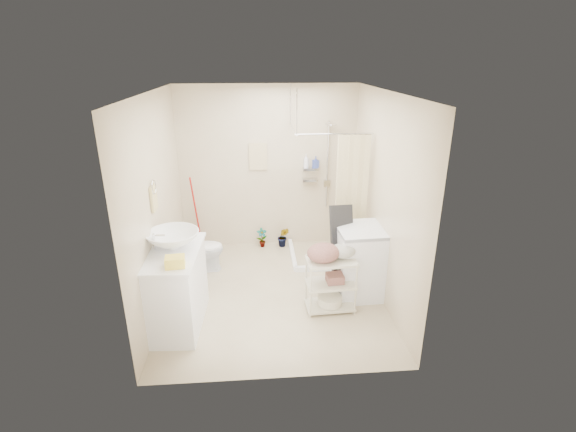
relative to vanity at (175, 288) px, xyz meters
name	(u,v)px	position (x,y,z in m)	size (l,w,h in m)	color
floor	(274,292)	(1.16, 0.59, -0.47)	(3.20, 3.20, 0.00)	#C5B694
ceiling	(271,92)	(1.16, 0.59, 2.13)	(2.80, 3.20, 0.04)	silver
wall_back	(268,169)	(1.16, 2.19, 0.83)	(2.80, 0.04, 2.60)	beige
wall_front	(281,261)	(1.16, -1.01, 0.83)	(2.80, 0.04, 2.60)	beige
wall_left	(157,204)	(-0.24, 0.59, 0.83)	(0.04, 3.20, 2.60)	beige
wall_right	(383,198)	(2.56, 0.59, 0.83)	(0.04, 3.20, 2.60)	beige
vanity	(175,288)	(0.00, 0.00, 0.00)	(0.60, 1.07, 0.94)	white
sink	(173,240)	(0.01, 0.09, 0.57)	(0.59, 0.59, 0.20)	white
counter_basket	(175,262)	(0.11, -0.36, 0.53)	(0.20, 0.16, 0.11)	yellow
floor_basket	(180,337)	(0.07, -0.38, -0.40)	(0.28, 0.21, 0.15)	yellow
toilet	(200,249)	(0.12, 1.32, -0.13)	(0.38, 0.66, 0.68)	white
mop	(193,214)	(-0.05, 2.03, 0.16)	(0.12, 0.12, 1.26)	#B11510
potted_plant_a	(262,238)	(1.04, 2.04, -0.31)	(0.17, 0.12, 0.33)	brown
potted_plant_b	(283,237)	(1.39, 2.03, -0.30)	(0.19, 0.15, 0.34)	brown
hanging_towel	(258,157)	(1.01, 2.17, 1.03)	(0.28, 0.03, 0.42)	beige
towel_ring	(153,196)	(-0.22, 0.39, 1.00)	(0.04, 0.22, 0.34)	#D5C178
tp_holder	(166,246)	(-0.20, 0.64, 0.25)	(0.08, 0.12, 0.14)	silver
shower	(326,193)	(2.01, 1.64, 0.58)	(1.10, 1.10, 2.10)	white
shampoo_bottle_a	(306,161)	(1.76, 2.12, 0.95)	(0.08, 0.08, 0.21)	silver
shampoo_bottle_b	(316,162)	(1.92, 2.11, 0.94)	(0.08, 0.08, 0.18)	#344592
washing_machine	(360,261)	(2.30, 0.52, -0.01)	(0.64, 0.66, 0.93)	silver
laundry_rack	(331,280)	(1.84, 0.15, -0.06)	(0.60, 0.35, 0.82)	beige
ironing_board	(343,251)	(2.06, 0.53, 0.15)	(0.35, 0.10, 1.24)	black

